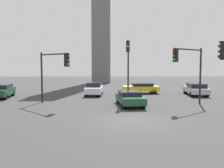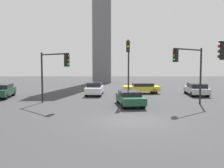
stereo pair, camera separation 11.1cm
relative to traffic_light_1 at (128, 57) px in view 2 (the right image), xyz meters
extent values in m
plane|color=#38383A|center=(-0.42, -8.83, -4.24)|extent=(109.51, 109.51, 0.00)
cylinder|color=black|center=(0.15, 1.64, -1.27)|extent=(0.16, 0.16, 5.93)
cylinder|color=black|center=(-0.02, -0.22, 1.46)|extent=(0.45, 3.73, 0.12)
cube|color=black|center=(-0.16, -1.83, 0.91)|extent=(0.35, 0.35, 1.00)
sphere|color=#4C0F0C|center=(-0.18, -2.03, 1.21)|extent=(0.20, 0.20, 0.20)
sphere|color=yellow|center=(-0.18, -2.03, 0.91)|extent=(0.20, 0.20, 0.20)
sphere|color=#14471E|center=(-0.18, -2.03, 0.61)|extent=(0.20, 0.20, 0.20)
cylinder|color=black|center=(-8.09, -1.08, -1.92)|extent=(0.16, 0.16, 4.64)
cylinder|color=black|center=(-6.60, -2.67, 0.19)|extent=(3.07, 3.25, 0.12)
cube|color=black|center=(-5.28, -4.07, -0.36)|extent=(0.45, 0.45, 1.00)
sphere|color=#4C0F0C|center=(-5.15, -4.21, -0.06)|extent=(0.20, 0.20, 0.20)
sphere|color=#594714|center=(-5.15, -4.21, -0.36)|extent=(0.20, 0.20, 0.20)
sphere|color=green|center=(-5.15, -4.21, -0.66)|extent=(0.20, 0.20, 0.20)
cube|color=black|center=(4.69, -10.08, 0.11)|extent=(0.43, 0.43, 1.00)
sphere|color=red|center=(4.52, -9.98, 0.41)|extent=(0.20, 0.20, 0.20)
sphere|color=#594714|center=(4.52, -9.98, 0.11)|extent=(0.20, 0.20, 0.20)
sphere|color=#14471E|center=(4.52, -9.98, -0.19)|extent=(0.20, 0.20, 0.20)
cylinder|color=black|center=(6.31, -2.15, -1.74)|extent=(0.16, 0.16, 5.00)
cylinder|color=black|center=(4.74, -3.52, 0.56)|extent=(3.21, 2.83, 0.12)
cube|color=black|center=(3.36, -4.73, 0.01)|extent=(0.45, 0.45, 1.00)
sphere|color=#4C0F0C|center=(3.21, -4.86, 0.31)|extent=(0.20, 0.20, 0.20)
sphere|color=#594714|center=(3.21, -4.86, 0.01)|extent=(0.20, 0.20, 0.20)
sphere|color=green|center=(3.21, -4.86, -0.29)|extent=(0.20, 0.20, 0.20)
cube|color=#19472D|center=(-13.20, 2.18, -3.58)|extent=(2.34, 4.67, 0.67)
cube|color=black|center=(-13.22, 2.40, -3.05)|extent=(1.89, 2.68, 0.47)
cylinder|color=black|center=(-12.28, 0.75, -3.92)|extent=(0.40, 0.67, 0.64)
cylinder|color=black|center=(-12.63, 3.78, -3.92)|extent=(0.40, 0.67, 0.64)
cube|color=#19472D|center=(-0.06, -3.04, -3.63)|extent=(2.36, 4.63, 0.57)
cube|color=black|center=(-0.09, -2.82, -3.18)|extent=(1.92, 2.66, 0.41)
cylinder|color=black|center=(0.87, -4.46, -3.92)|extent=(0.41, 0.66, 0.63)
cylinder|color=black|center=(-0.66, -4.63, -3.92)|extent=(0.41, 0.66, 0.63)
cylinder|color=black|center=(0.53, -1.45, -3.92)|extent=(0.41, 0.66, 0.63)
cylinder|color=black|center=(-0.99, -1.62, -3.92)|extent=(0.41, 0.66, 0.63)
cube|color=yellow|center=(2.02, 5.91, -3.62)|extent=(4.37, 2.04, 0.56)
cube|color=black|center=(2.24, 5.92, -3.18)|extent=(2.46, 1.75, 0.40)
cylinder|color=black|center=(0.58, 5.08, -3.90)|extent=(0.68, 0.36, 0.67)
cylinder|color=black|center=(0.53, 6.65, -3.90)|extent=(0.68, 0.36, 0.67)
cylinder|color=black|center=(3.51, 5.17, -3.90)|extent=(0.68, 0.36, 0.67)
cylinder|color=black|center=(3.46, 6.74, -3.90)|extent=(0.68, 0.36, 0.67)
cube|color=#ADB2B7|center=(8.11, 4.08, -3.63)|extent=(2.28, 4.78, 0.58)
cube|color=black|center=(8.09, 3.85, -3.12)|extent=(1.90, 2.72, 0.53)
cylinder|color=black|center=(7.43, 5.72, -3.92)|extent=(0.40, 0.66, 0.64)
cylinder|color=black|center=(9.02, 5.60, -3.92)|extent=(0.40, 0.66, 0.64)
cylinder|color=black|center=(7.19, 2.57, -3.92)|extent=(0.40, 0.66, 0.64)
cylinder|color=black|center=(8.78, 2.45, -3.92)|extent=(0.40, 0.66, 0.64)
cube|color=silver|center=(-3.53, 4.29, -3.60)|extent=(1.96, 4.37, 0.68)
cube|color=black|center=(-3.52, 4.51, -3.04)|extent=(1.66, 2.47, 0.53)
cylinder|color=black|center=(-2.87, 2.80, -3.94)|extent=(0.34, 0.61, 0.60)
cylinder|color=black|center=(-4.32, 2.87, -3.94)|extent=(0.34, 0.61, 0.60)
cylinder|color=black|center=(-2.74, 5.72, -3.94)|extent=(0.34, 0.61, 0.60)
cylinder|color=black|center=(-4.20, 5.79, -3.94)|extent=(0.34, 0.61, 0.60)
cube|color=slate|center=(-3.21, 23.52, 10.30)|extent=(3.41, 3.41, 29.08)
camera|label=1|loc=(-1.97, -24.77, -0.58)|focal=40.91mm
camera|label=2|loc=(-1.86, -24.77, -0.58)|focal=40.91mm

